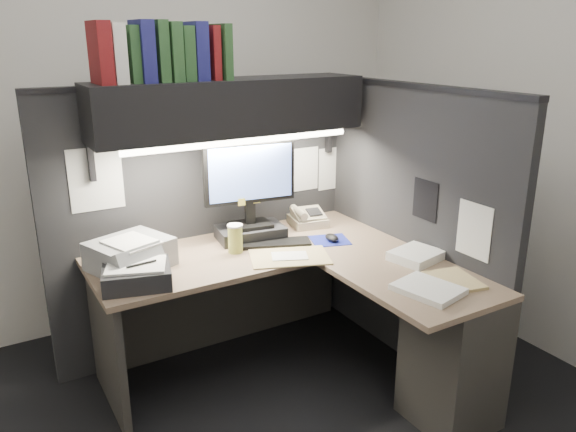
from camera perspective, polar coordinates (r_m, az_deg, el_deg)
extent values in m
plane|color=black|center=(3.06, -0.87, -19.96)|extent=(3.50, 3.50, 0.00)
cube|color=white|center=(3.83, -12.33, 9.60)|extent=(3.50, 0.04, 2.70)
cube|color=white|center=(3.65, 23.89, 8.11)|extent=(0.04, 3.00, 2.70)
cube|color=black|center=(3.44, -8.20, -0.52)|extent=(1.90, 0.06, 1.60)
cube|color=black|center=(3.33, 12.32, -1.40)|extent=(0.06, 1.50, 1.60)
cube|color=#8C7059|center=(3.18, -4.38, -3.60)|extent=(1.70, 0.68, 0.03)
cube|color=#8C7059|center=(2.88, 12.50, -6.28)|extent=(0.60, 0.85, 0.03)
cube|color=#302E2B|center=(3.57, -6.40, -7.52)|extent=(1.61, 0.02, 0.70)
cube|color=#302E2B|center=(3.10, -17.89, -12.49)|extent=(0.04, 0.61, 0.70)
cube|color=#302E2B|center=(2.98, 16.48, -13.73)|extent=(0.38, 0.40, 0.70)
cube|color=black|center=(3.16, -5.86, 10.98)|extent=(1.55, 0.34, 0.30)
cylinder|color=white|center=(3.06, -4.65, 7.57)|extent=(1.32, 0.04, 0.04)
cube|color=black|center=(3.31, -3.83, -1.67)|extent=(0.41, 0.29, 0.07)
cube|color=black|center=(3.28, -3.88, 0.36)|extent=(0.06, 0.05, 0.13)
cube|color=black|center=(3.21, -3.93, 4.44)|extent=(0.54, 0.11, 0.35)
cube|color=#6788E3|center=(3.19, -3.77, 4.37)|extent=(0.49, 0.07, 0.31)
cube|color=black|center=(3.22, -1.35, -2.77)|extent=(0.43, 0.28, 0.02)
cube|color=navy|center=(3.29, 4.26, -2.47)|extent=(0.26, 0.25, 0.00)
ellipsoid|color=black|center=(3.27, 4.47, -2.21)|extent=(0.08, 0.11, 0.04)
cube|color=beige|center=(3.54, 2.01, -0.25)|extent=(0.24, 0.25, 0.08)
cylinder|color=#D3CD54|center=(3.10, -5.38, -2.38)|extent=(0.10, 0.10, 0.15)
cube|color=gray|center=(3.00, -15.73, -3.73)|extent=(0.46, 0.42, 0.15)
cube|color=black|center=(2.80, -15.10, -5.89)|extent=(0.37, 0.34, 0.09)
cube|color=tan|center=(3.04, 0.16, -4.18)|extent=(0.49, 0.41, 0.01)
cube|color=white|center=(3.08, 12.90, -3.93)|extent=(0.29, 0.26, 0.05)
cube|color=white|center=(2.72, 14.05, -7.22)|extent=(0.29, 0.33, 0.03)
cube|color=tan|center=(2.87, 16.52, -6.28)|extent=(0.26, 0.30, 0.01)
cube|color=maroon|center=(2.91, -18.54, 15.45)|extent=(0.07, 0.22, 0.29)
cube|color=white|center=(2.94, -17.09, 15.52)|extent=(0.06, 0.22, 0.28)
cube|color=#244924|center=(2.98, -15.77, 15.54)|extent=(0.05, 0.22, 0.27)
cube|color=navy|center=(2.97, -14.55, 15.88)|extent=(0.07, 0.22, 0.30)
cube|color=#244924|center=(3.00, -13.10, 16.00)|extent=(0.06, 0.22, 0.30)
cube|color=#244924|center=(3.01, -11.82, 16.01)|extent=(0.06, 0.22, 0.29)
cube|color=#244924|center=(3.05, -10.64, 15.92)|extent=(0.06, 0.22, 0.27)
cube|color=navy|center=(3.07, -9.35, 16.19)|extent=(0.07, 0.22, 0.29)
cube|color=maroon|center=(3.11, -7.95, 16.11)|extent=(0.04, 0.22, 0.27)
cube|color=#244924|center=(3.10, -6.85, 16.22)|extent=(0.04, 0.22, 0.28)
cube|color=white|center=(3.64, 1.64, 4.77)|extent=(0.21, 0.00, 0.28)
cube|color=white|center=(3.76, 4.49, 4.84)|extent=(0.21, 0.00, 0.28)
cube|color=white|center=(3.14, -18.92, 3.55)|extent=(0.28, 0.00, 0.34)
cube|color=black|center=(3.14, 13.77, 1.59)|extent=(0.00, 0.18, 0.22)
cube|color=white|center=(2.94, 18.38, -1.40)|extent=(0.00, 0.21, 0.28)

